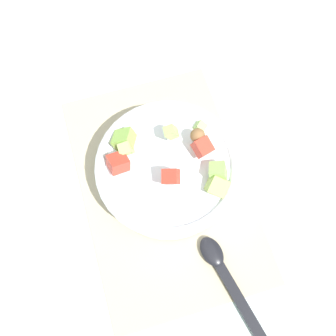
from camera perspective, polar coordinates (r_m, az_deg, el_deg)
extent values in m
plane|color=silver|center=(0.76, -0.60, -2.76)|extent=(2.40, 2.40, 0.00)
cube|color=tan|center=(0.76, -0.60, -2.69)|extent=(0.47, 0.31, 0.01)
cylinder|color=white|center=(0.73, 0.00, -0.55)|extent=(0.24, 0.24, 0.06)
torus|color=white|center=(0.70, 0.00, 0.38)|extent=(0.26, 0.26, 0.02)
cube|color=#8CB74C|center=(0.71, -6.29, 4.11)|extent=(0.05, 0.05, 0.04)
cube|color=#BC3828|center=(0.69, 4.96, 2.99)|extent=(0.04, 0.04, 0.03)
cube|color=#BC3828|center=(0.69, -7.14, 0.73)|extent=(0.04, 0.04, 0.04)
cube|color=#9EC656|center=(0.68, 7.04, -2.51)|extent=(0.05, 0.04, 0.04)
cube|color=#A3CC6B|center=(0.73, 4.57, 5.88)|extent=(0.03, 0.03, 0.03)
cube|color=#A3CC6B|center=(0.70, -5.98, 2.76)|extent=(0.03, 0.03, 0.04)
cube|color=#BC3828|center=(0.66, 0.40, -1.24)|extent=(0.04, 0.04, 0.03)
cube|color=#93C160|center=(0.69, 7.17, -0.74)|extent=(0.04, 0.04, 0.05)
sphere|color=brown|center=(0.69, 4.26, 4.62)|extent=(0.04, 0.04, 0.03)
cube|color=#A3CC6B|center=(0.69, 0.45, 5.14)|extent=(0.02, 0.03, 0.03)
ellipsoid|color=black|center=(0.72, 6.25, -11.77)|extent=(0.06, 0.05, 0.01)
cube|color=black|center=(0.72, 10.66, -18.81)|extent=(0.17, 0.05, 0.01)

